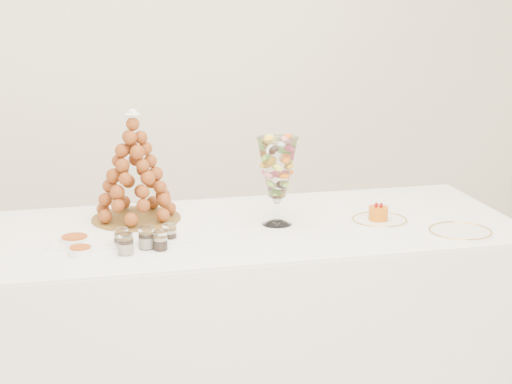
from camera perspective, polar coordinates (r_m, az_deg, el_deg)
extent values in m
cube|color=white|center=(4.70, -7.09, 10.59)|extent=(4.50, 0.04, 2.80)
cube|color=white|center=(3.31, -1.29, -9.08)|extent=(2.12, 0.89, 0.79)
cube|color=white|center=(3.17, -1.33, -2.44)|extent=(2.11, 0.89, 0.01)
cube|color=white|center=(3.15, -8.26, -2.43)|extent=(0.60, 0.49, 0.02)
cylinder|color=white|center=(3.20, 1.40, -1.98)|extent=(0.12, 0.12, 0.02)
cylinder|color=white|center=(3.18, 1.41, -1.14)|extent=(0.02, 0.02, 0.08)
sphere|color=white|center=(3.17, 1.41, -0.45)|extent=(0.04, 0.04, 0.04)
cylinder|color=white|center=(3.26, 8.24, -1.90)|extent=(0.21, 0.21, 0.01)
cylinder|color=white|center=(3.17, 13.45, -2.62)|extent=(0.23, 0.23, 0.01)
cylinder|color=white|center=(2.97, -8.97, -3.04)|extent=(0.05, 0.05, 0.07)
cylinder|color=white|center=(2.94, -7.32, -3.05)|extent=(0.06, 0.06, 0.07)
cylinder|color=white|center=(2.99, -5.80, -2.77)|extent=(0.06, 0.06, 0.07)
cylinder|color=white|center=(2.89, -8.71, -3.44)|extent=(0.06, 0.06, 0.07)
cylinder|color=white|center=(2.92, -6.39, -3.26)|extent=(0.06, 0.06, 0.06)
cylinder|color=white|center=(3.01, -12.00, -3.24)|extent=(0.10, 0.10, 0.03)
cylinder|color=white|center=(2.92, -11.63, -3.89)|extent=(0.08, 0.08, 0.02)
cylinder|color=brown|center=(3.23, -7.99, -1.75)|extent=(0.33, 0.33, 0.01)
cone|color=brown|center=(3.18, -8.12, 1.76)|extent=(0.34, 0.34, 0.40)
sphere|color=white|center=(3.14, -8.24, 5.11)|extent=(0.04, 0.04, 0.04)
cylinder|color=#D66509|center=(3.24, 8.16, -1.41)|extent=(0.07, 0.07, 0.05)
sphere|color=maroon|center=(3.24, 8.35, -0.83)|extent=(0.01, 0.01, 0.01)
sphere|color=maroon|center=(3.24, 8.03, -0.81)|extent=(0.01, 0.01, 0.01)
sphere|color=maroon|center=(3.23, 8.00, -0.89)|extent=(0.01, 0.01, 0.01)
sphere|color=maroon|center=(3.23, 8.33, -0.91)|extent=(0.01, 0.01, 0.01)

